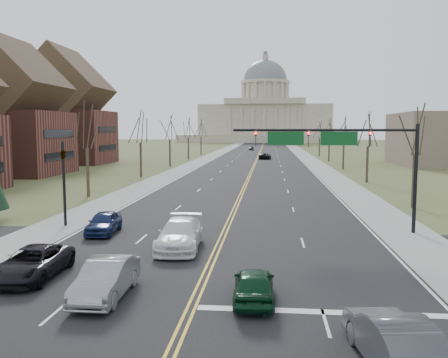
% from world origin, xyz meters
% --- Properties ---
extents(ground, '(600.00, 600.00, 0.00)m').
position_xyz_m(ground, '(0.00, 0.00, 0.00)').
color(ground, '#4F582C').
rests_on(ground, ground).
extents(road, '(20.00, 380.00, 0.01)m').
position_xyz_m(road, '(0.00, 110.00, 0.01)').
color(road, black).
rests_on(road, ground).
extents(cross_road, '(120.00, 14.00, 0.01)m').
position_xyz_m(cross_road, '(0.00, 6.00, 0.01)').
color(cross_road, black).
rests_on(cross_road, ground).
extents(sidewalk_left, '(4.00, 380.00, 0.03)m').
position_xyz_m(sidewalk_left, '(-12.00, 110.00, 0.01)').
color(sidewalk_left, gray).
rests_on(sidewalk_left, ground).
extents(sidewalk_right, '(4.00, 380.00, 0.03)m').
position_xyz_m(sidewalk_right, '(12.00, 110.00, 0.01)').
color(sidewalk_right, gray).
rests_on(sidewalk_right, ground).
extents(center_line, '(0.42, 380.00, 0.01)m').
position_xyz_m(center_line, '(0.00, 110.00, 0.01)').
color(center_line, gold).
rests_on(center_line, road).
extents(edge_line_left, '(0.15, 380.00, 0.01)m').
position_xyz_m(edge_line_left, '(-9.80, 110.00, 0.01)').
color(edge_line_left, silver).
rests_on(edge_line_left, road).
extents(edge_line_right, '(0.15, 380.00, 0.01)m').
position_xyz_m(edge_line_right, '(9.80, 110.00, 0.01)').
color(edge_line_right, silver).
rests_on(edge_line_right, road).
extents(stop_bar, '(9.50, 0.50, 0.01)m').
position_xyz_m(stop_bar, '(5.00, -1.00, 0.01)').
color(stop_bar, silver).
rests_on(stop_bar, road).
extents(capitol, '(90.00, 60.00, 50.00)m').
position_xyz_m(capitol, '(0.00, 249.91, 14.20)').
color(capitol, beige).
rests_on(capitol, ground).
extents(signal_mast, '(12.12, 0.44, 7.20)m').
position_xyz_m(signal_mast, '(7.45, 13.50, 5.76)').
color(signal_mast, black).
rests_on(signal_mast, ground).
extents(signal_left, '(0.32, 0.36, 6.00)m').
position_xyz_m(signal_left, '(-11.50, 13.50, 3.71)').
color(signal_left, black).
rests_on(signal_left, ground).
extents(tree_r_0, '(3.74, 3.74, 8.50)m').
position_xyz_m(tree_r_0, '(15.50, 24.00, 6.55)').
color(tree_r_0, '#342A1E').
rests_on(tree_r_0, ground).
extents(tree_l_0, '(3.96, 3.96, 9.00)m').
position_xyz_m(tree_l_0, '(-15.50, 28.00, 6.94)').
color(tree_l_0, '#342A1E').
rests_on(tree_l_0, ground).
extents(tree_r_1, '(3.74, 3.74, 8.50)m').
position_xyz_m(tree_r_1, '(15.50, 44.00, 6.55)').
color(tree_r_1, '#342A1E').
rests_on(tree_r_1, ground).
extents(tree_l_1, '(3.96, 3.96, 9.00)m').
position_xyz_m(tree_l_1, '(-15.50, 48.00, 6.94)').
color(tree_l_1, '#342A1E').
rests_on(tree_l_1, ground).
extents(tree_r_2, '(3.74, 3.74, 8.50)m').
position_xyz_m(tree_r_2, '(15.50, 64.00, 6.55)').
color(tree_r_2, '#342A1E').
rests_on(tree_r_2, ground).
extents(tree_l_2, '(3.96, 3.96, 9.00)m').
position_xyz_m(tree_l_2, '(-15.50, 68.00, 6.94)').
color(tree_l_2, '#342A1E').
rests_on(tree_l_2, ground).
extents(tree_r_3, '(3.74, 3.74, 8.50)m').
position_xyz_m(tree_r_3, '(15.50, 84.00, 6.55)').
color(tree_r_3, '#342A1E').
rests_on(tree_r_3, ground).
extents(tree_l_3, '(3.96, 3.96, 9.00)m').
position_xyz_m(tree_l_3, '(-15.50, 88.00, 6.94)').
color(tree_l_3, '#342A1E').
rests_on(tree_l_3, ground).
extents(tree_r_4, '(3.74, 3.74, 8.50)m').
position_xyz_m(tree_r_4, '(15.50, 104.00, 6.55)').
color(tree_r_4, '#342A1E').
rests_on(tree_r_4, ground).
extents(tree_l_4, '(3.96, 3.96, 9.00)m').
position_xyz_m(tree_l_4, '(-15.50, 108.00, 6.94)').
color(tree_l_4, '#342A1E').
rests_on(tree_l_4, ground).
extents(bldg_left_mid, '(15.10, 14.28, 20.75)m').
position_xyz_m(bldg_left_mid, '(-36.00, 50.00, 8.54)').
color(bldg_left_mid, brown).
rests_on(bldg_left_mid, ground).
extents(bldg_left_far, '(17.10, 14.28, 23.25)m').
position_xyz_m(bldg_left_far, '(-38.00, 74.00, 9.54)').
color(bldg_left_far, brown).
rests_on(bldg_left_far, ground).
extents(car_nb_inner_lead, '(1.74, 4.07, 1.37)m').
position_xyz_m(car_nb_inner_lead, '(2.38, -0.11, 0.70)').
color(car_nb_inner_lead, '#0B331D').
rests_on(car_nb_inner_lead, road).
extents(car_nb_outer_lead, '(2.34, 5.03, 1.60)m').
position_xyz_m(car_nb_outer_lead, '(6.57, -4.97, 0.81)').
color(car_nb_outer_lead, '#414248').
rests_on(car_nb_outer_lead, road).
extents(car_sb_inner_lead, '(1.68, 4.71, 1.55)m').
position_xyz_m(car_sb_inner_lead, '(-3.66, -0.23, 0.79)').
color(car_sb_inner_lead, gray).
rests_on(car_sb_inner_lead, road).
extents(car_sb_outer_lead, '(2.47, 5.16, 1.42)m').
position_xyz_m(car_sb_outer_lead, '(-7.91, 1.90, 0.72)').
color(car_sb_outer_lead, black).
rests_on(car_sb_outer_lead, road).
extents(car_sb_inner_second, '(2.62, 5.89, 1.68)m').
position_xyz_m(car_sb_inner_second, '(-2.13, 7.84, 0.85)').
color(car_sb_inner_second, white).
rests_on(car_sb_inner_second, road).
extents(car_sb_outer_second, '(2.01, 4.36, 1.45)m').
position_xyz_m(car_sb_outer_second, '(-7.90, 11.36, 0.74)').
color(car_sb_outer_second, '#162350').
rests_on(car_sb_outer_second, road).
extents(car_far_nb, '(3.03, 5.56, 1.48)m').
position_xyz_m(car_far_nb, '(1.88, 91.28, 0.75)').
color(car_far_nb, black).
rests_on(car_far_nb, road).
extents(car_far_sb, '(1.79, 4.24, 1.43)m').
position_xyz_m(car_far_sb, '(-3.14, 137.46, 0.73)').
color(car_far_sb, '#4B4E52').
rests_on(car_far_sb, road).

